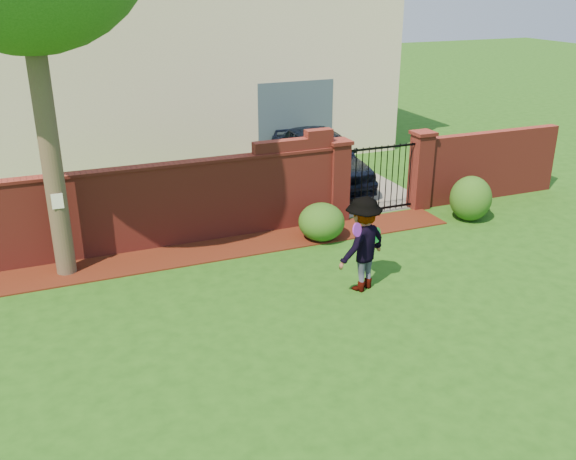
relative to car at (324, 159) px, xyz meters
name	(u,v)px	position (x,y,z in m)	size (l,w,h in m)	color
ground	(314,320)	(-3.25, -6.49, -0.74)	(80.00, 80.00, 0.01)	#1E4C13
mulch_bed	(204,252)	(-4.20, -3.15, -0.72)	(11.10, 1.08, 0.03)	#3B130A
brick_wall	(142,206)	(-5.26, -2.49, 0.19)	(8.70, 0.31, 2.16)	maroon
brick_wall_return	(488,165)	(3.35, -2.49, 0.11)	(4.00, 0.25, 1.70)	maroon
pillar_left	(338,180)	(-0.85, -2.49, 0.22)	(0.50, 0.50, 1.88)	maroon
pillar_right	(421,170)	(1.35, -2.49, 0.22)	(0.50, 0.50, 1.88)	maroon
iron_gate	(380,179)	(0.25, -2.49, 0.12)	(1.78, 0.03, 1.60)	black
driveway	(309,169)	(0.25, 1.51, -0.73)	(3.20, 8.00, 0.01)	slate
house	(186,48)	(-2.25, 5.51, 2.42)	(12.40, 6.40, 6.30)	beige
car	(324,159)	(0.00, 0.00, 0.00)	(1.74, 4.32, 1.47)	black
paper_notice	(57,201)	(-6.85, -3.28, 0.76)	(0.20, 0.01, 0.28)	white
shrub_left	(321,222)	(-1.69, -3.43, -0.33)	(0.98, 0.98, 0.80)	#194B16
shrub_middle	(471,198)	(1.97, -3.65, -0.22)	(0.94, 0.94, 1.04)	#194B16
shrub_right	(472,199)	(2.30, -3.29, -0.39)	(0.78, 0.78, 0.69)	#194B16
man	(364,245)	(-1.99, -5.80, 0.13)	(1.12, 0.64, 1.73)	gray
frisbee_purple	(357,230)	(-2.34, -6.14, 0.58)	(0.24, 0.24, 0.02)	purple
frisbee_green	(377,235)	(-1.71, -5.73, 0.24)	(0.28, 0.28, 0.03)	green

